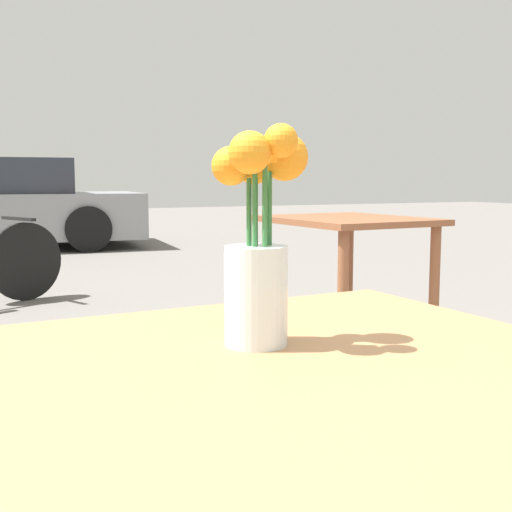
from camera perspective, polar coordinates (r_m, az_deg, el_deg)
name	(u,v)px	position (r m, az deg, el deg)	size (l,w,h in m)	color
table_front	(260,444)	(0.83, 0.37, -16.37)	(0.95, 0.81, 0.71)	#9E7047
flower_vase	(258,251)	(0.88, 0.21, 0.45)	(0.14, 0.12, 0.30)	silver
table_back	(347,243)	(3.27, 8.08, 1.13)	(0.70, 0.83, 0.75)	brown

